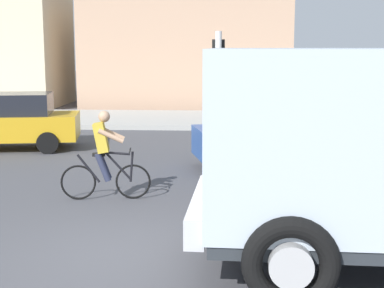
# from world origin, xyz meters

# --- Properties ---
(ground_plane) EXTENTS (120.00, 120.00, 0.00)m
(ground_plane) POSITION_xyz_m (0.00, 0.00, 0.00)
(ground_plane) COLOR #4C4C51
(sidewalk_far) EXTENTS (80.00, 5.00, 0.16)m
(sidewalk_far) POSITION_xyz_m (0.00, 14.90, 0.08)
(sidewalk_far) COLOR #ADADA8
(sidewalk_far) RESTS_ON ground
(cyclist) EXTENTS (1.72, 0.52, 1.72)m
(cyclist) POSITION_xyz_m (-0.99, 3.10, 0.86)
(cyclist) COLOR black
(cyclist) RESTS_ON ground
(traffic_light_pole) EXTENTS (0.24, 0.43, 3.20)m
(traffic_light_pole) POSITION_xyz_m (1.17, 3.36, 2.07)
(traffic_light_pole) COLOR red
(traffic_light_pole) RESTS_ON ground
(car_red_near) EXTENTS (4.29, 2.58, 1.60)m
(car_red_near) POSITION_xyz_m (2.58, 6.21, 0.82)
(car_red_near) COLOR #234C9E
(car_red_near) RESTS_ON ground
(car_far_side) EXTENTS (4.23, 2.36, 1.60)m
(car_far_side) POSITION_xyz_m (-4.86, 8.41, 0.82)
(car_far_side) COLOR gold
(car_far_side) RESTS_ON ground
(building_mid_block) EXTENTS (9.78, 7.40, 5.46)m
(building_mid_block) POSITION_xyz_m (-0.54, 21.69, 2.73)
(building_mid_block) COLOR tan
(building_mid_block) RESTS_ON ground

